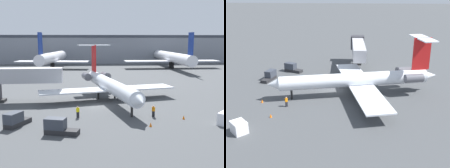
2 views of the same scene
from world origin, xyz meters
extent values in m
cube|color=#424447|center=(0.00, 0.00, -0.05)|extent=(400.00, 400.00, 0.10)
cylinder|color=silver|center=(2.27, 4.18, 2.87)|extent=(8.14, 25.79, 2.42)
cone|color=silver|center=(5.34, -9.23, 2.87)|extent=(2.73, 2.66, 2.30)
cone|color=silver|center=(-0.82, 17.68, 2.87)|extent=(2.58, 2.99, 2.05)
cube|color=silver|center=(8.43, 6.61, 1.97)|extent=(12.32, 6.89, 0.24)
cube|color=silver|center=(-4.33, 3.69, 1.97)|extent=(12.32, 6.89, 0.24)
cylinder|color=#595960|center=(2.11, 14.35, 3.27)|extent=(2.18, 3.45, 1.50)
cylinder|color=#595960|center=(-2.00, 13.41, 3.27)|extent=(2.18, 3.45, 1.50)
cube|color=red|center=(-0.40, 15.83, 6.96)|extent=(0.95, 3.17, 5.75)
cube|color=silver|center=(-0.40, 15.83, 9.73)|extent=(7.16, 3.86, 0.20)
cylinder|color=black|center=(4.72, -6.50, 0.83)|extent=(0.36, 0.36, 1.67)
cylinder|color=black|center=(3.39, 6.49, 0.83)|extent=(0.36, 0.36, 1.67)
cylinder|color=black|center=(0.27, 5.77, 0.83)|extent=(0.36, 0.36, 1.67)
cube|color=#ADADB2|center=(-13.49, 4.95, 4.68)|extent=(14.73, 3.02, 2.60)
cube|color=#333338|center=(-20.42, 4.75, 4.68)|extent=(2.49, 3.27, 3.20)
cylinder|color=#4C4C51|center=(-17.16, 4.84, 1.69)|extent=(0.70, 0.70, 3.38)
cube|color=#262626|center=(-17.16, 4.84, 0.25)|extent=(1.80, 1.80, 0.50)
cube|color=black|center=(7.80, -6.71, 0.42)|extent=(0.38, 0.40, 0.85)
cube|color=orange|center=(7.80, -6.71, 1.15)|extent=(0.45, 0.48, 0.60)
sphere|color=tan|center=(7.80, -6.71, 1.57)|extent=(0.24, 0.24, 0.24)
cube|color=black|center=(-2.97, -6.33, 0.42)|extent=(0.40, 0.38, 0.85)
cube|color=yellow|center=(-2.97, -6.33, 1.15)|extent=(0.48, 0.44, 0.60)
sphere|color=tan|center=(-2.97, -6.33, 1.57)|extent=(0.24, 0.24, 0.24)
cube|color=#262628|center=(-4.51, -13.12, 0.30)|extent=(4.23, 2.39, 0.60)
cube|color=#333842|center=(-5.28, -12.91, 1.25)|extent=(2.68, 1.98, 1.30)
cube|color=#262628|center=(-10.53, -9.27, 0.30)|extent=(2.91, 4.22, 0.60)
cube|color=#333842|center=(-10.86, -10.00, 1.25)|extent=(2.26, 2.76, 1.30)
cube|color=silver|center=(16.43, -11.13, 0.81)|extent=(2.77, 2.76, 1.62)
cone|color=orange|center=(6.45, -11.14, 0.28)|extent=(0.36, 0.36, 0.55)
cone|color=orange|center=(11.75, -8.21, 0.28)|extent=(0.36, 0.36, 0.55)
camera|label=1|loc=(-1.05, -44.64, 11.01)|focal=44.48mm
camera|label=2|loc=(49.52, 3.93, 19.36)|focal=46.15mm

